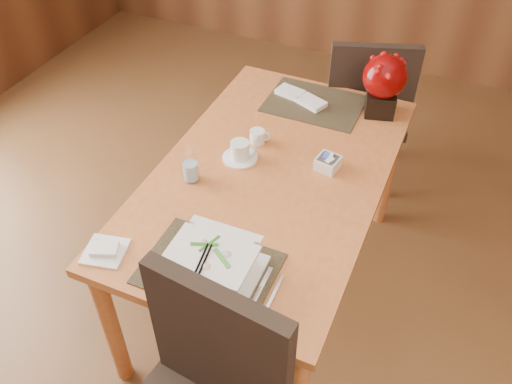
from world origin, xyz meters
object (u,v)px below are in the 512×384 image
at_px(creamer_jug, 257,137).
at_px(bread_plate, 105,251).
at_px(sugar_caddy, 328,163).
at_px(far_chair, 365,107).
at_px(dining_table, 270,190).
at_px(soup_setting, 211,267).
at_px(water_glass, 190,165).
at_px(coffee_cup, 240,152).
at_px(berry_decor, 384,82).

relative_size(creamer_jug, bread_plate, 0.60).
bearing_deg(sugar_caddy, far_chair, 92.03).
xyz_separation_m(dining_table, far_chair, (0.18, 0.93, -0.10)).
bearing_deg(soup_setting, water_glass, 125.43).
bearing_deg(coffee_cup, sugar_caddy, 13.86).
xyz_separation_m(dining_table, soup_setting, (0.03, -0.58, 0.16)).
bearing_deg(creamer_jug, far_chair, 45.79).
distance_m(coffee_cup, far_chair, 0.98).
height_order(coffee_cup, sugar_caddy, coffee_cup).
distance_m(creamer_jug, bread_plate, 0.83).
height_order(dining_table, sugar_caddy, sugar_caddy).
relative_size(water_glass, bread_plate, 1.09).
distance_m(water_glass, sugar_caddy, 0.56).
distance_m(soup_setting, water_glass, 0.52).
bearing_deg(dining_table, sugar_caddy, 30.65).
xyz_separation_m(soup_setting, bread_plate, (-0.40, -0.05, -0.06)).
distance_m(dining_table, bread_plate, 0.74).
xyz_separation_m(dining_table, sugar_caddy, (0.20, 0.12, 0.12)).
bearing_deg(coffee_cup, far_chair, 69.82).
relative_size(water_glass, far_chair, 0.16).
bearing_deg(sugar_caddy, water_glass, -149.27).
bearing_deg(creamer_jug, dining_table, -73.84).
distance_m(soup_setting, bread_plate, 0.40).
bearing_deg(soup_setting, sugar_caddy, 75.26).
distance_m(water_glass, bread_plate, 0.48).
height_order(berry_decor, bread_plate, berry_decor).
bearing_deg(far_chair, dining_table, 60.67).
bearing_deg(water_glass, far_chair, 67.48).
relative_size(creamer_jug, sugar_caddy, 0.95).
xyz_separation_m(creamer_jug, berry_decor, (0.43, 0.44, 0.13)).
height_order(dining_table, far_chair, far_chair).
relative_size(coffee_cup, creamer_jug, 1.77).
bearing_deg(berry_decor, water_glass, -126.93).
xyz_separation_m(berry_decor, bread_plate, (-0.67, -1.23, -0.16)).
distance_m(soup_setting, sugar_caddy, 0.73).
bearing_deg(berry_decor, coffee_cup, -128.48).
xyz_separation_m(bread_plate, far_chair, (0.55, 1.56, -0.21)).
height_order(coffee_cup, creamer_jug, coffee_cup).
xyz_separation_m(water_glass, sugar_caddy, (0.48, 0.29, -0.05)).
height_order(dining_table, water_glass, water_glass).
bearing_deg(coffee_cup, bread_plate, -108.13).
relative_size(berry_decor, far_chair, 0.30).
bearing_deg(coffee_cup, dining_table, -12.08).
bearing_deg(far_chair, coffee_cup, 51.20).
bearing_deg(water_glass, coffee_cup, 57.92).
distance_m(soup_setting, far_chair, 1.54).
bearing_deg(water_glass, bread_plate, -101.29).
distance_m(dining_table, sugar_caddy, 0.27).
bearing_deg(soup_setting, far_chair, 83.79).
xyz_separation_m(soup_setting, berry_decor, (0.27, 1.18, 0.10)).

